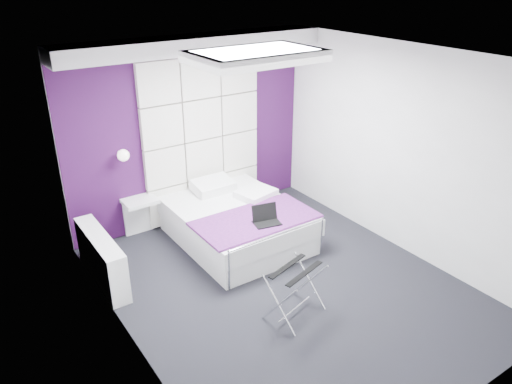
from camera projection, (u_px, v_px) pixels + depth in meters
floor at (285, 286)px, 5.80m from camera, size 4.40×4.40×0.00m
ceiling at (291, 58)px, 4.71m from camera, size 4.40×4.40×0.00m
wall_back at (191, 131)px, 6.91m from camera, size 3.60×0.00×3.60m
wall_left at (124, 231)px, 4.33m from camera, size 0.00×4.40×4.40m
wall_right at (403, 151)px, 6.18m from camera, size 0.00×4.40×4.40m
accent_wall at (191, 131)px, 6.90m from camera, size 3.58×0.02×2.58m
soffit at (195, 44)px, 6.21m from camera, size 3.58×0.50×0.20m
headboard at (203, 139)px, 6.99m from camera, size 1.80×0.08×2.30m
skylight at (256, 55)px, 5.18m from camera, size 1.36×0.86×0.12m
wall_lamp at (122, 154)px, 6.30m from camera, size 0.15×0.15×0.15m
radiator at (102, 259)px, 5.78m from camera, size 0.22×1.20×0.60m
bed at (237, 222)px, 6.65m from camera, size 1.53×1.84×0.65m
nightstand at (140, 201)px, 6.63m from camera, size 0.44×0.34×0.05m
luggage_rack at (295, 292)px, 5.23m from camera, size 0.58×0.42×0.57m
laptop at (265, 219)px, 6.10m from camera, size 0.32×0.23×0.23m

